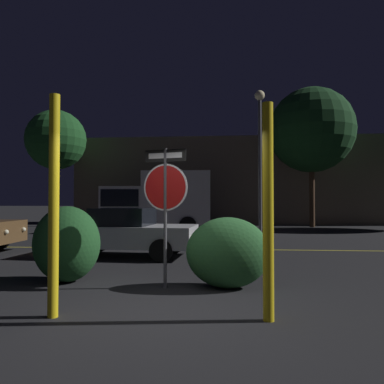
% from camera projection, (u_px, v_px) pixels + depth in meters
% --- Properties ---
extents(ground_plane, '(260.00, 260.00, 0.00)m').
position_uv_depth(ground_plane, '(165.00, 312.00, 5.28)').
color(ground_plane, black).
extents(road_center_stripe, '(34.50, 0.12, 0.01)m').
position_uv_depth(road_center_stripe, '(198.00, 249.00, 12.27)').
color(road_center_stripe, gold).
rests_on(road_center_stripe, ground_plane).
extents(stop_sign, '(0.83, 0.22, 2.53)m').
position_uv_depth(stop_sign, '(165.00, 190.00, 6.78)').
color(stop_sign, '#4C4C51').
rests_on(stop_sign, ground_plane).
extents(yellow_pole_left, '(0.14, 0.14, 3.02)m').
position_uv_depth(yellow_pole_left, '(54.00, 205.00, 5.07)').
color(yellow_pole_left, yellow).
rests_on(yellow_pole_left, ground_plane).
extents(yellow_pole_right, '(0.14, 0.14, 2.87)m').
position_uv_depth(yellow_pole_right, '(268.00, 211.00, 4.92)').
color(yellow_pole_right, yellow).
rests_on(yellow_pole_right, ground_plane).
extents(hedge_bush_1, '(1.29, 1.17, 1.47)m').
position_uv_depth(hedge_bush_1, '(67.00, 244.00, 7.28)').
color(hedge_bush_1, '#1E4C23').
rests_on(hedge_bush_1, ground_plane).
extents(hedge_bush_2, '(1.51, 0.95, 1.28)m').
position_uv_depth(hedge_bush_2, '(228.00, 253.00, 6.75)').
color(hedge_bush_2, '#2D6633').
rests_on(hedge_bush_2, ground_plane).
extents(passing_car_2, '(4.05, 2.13, 1.38)m').
position_uv_depth(passing_car_2, '(127.00, 232.00, 10.66)').
color(passing_car_2, silver).
rests_on(passing_car_2, ground_plane).
extents(delivery_truck, '(5.57, 2.70, 3.08)m').
position_uv_depth(delivery_truck, '(157.00, 201.00, 19.19)').
color(delivery_truck, silver).
rests_on(delivery_truck, ground_plane).
extents(street_lamp, '(0.49, 0.49, 6.99)m').
position_uv_depth(street_lamp, '(260.00, 137.00, 18.15)').
color(street_lamp, '#4C4C51').
rests_on(street_lamp, ground_plane).
extents(tree_0, '(3.79, 3.79, 7.41)m').
position_uv_depth(tree_0, '(56.00, 140.00, 23.86)').
color(tree_0, '#422D1E').
rests_on(tree_0, ground_plane).
extents(tree_2, '(5.23, 5.23, 8.60)m').
position_uv_depth(tree_2, '(311.00, 130.00, 23.06)').
color(tree_2, '#422D1E').
rests_on(tree_2, ground_plane).
extents(building_backdrop, '(24.10, 3.12, 6.06)m').
position_uv_depth(building_backdrop, '(245.00, 181.00, 26.80)').
color(building_backdrop, '#6B5B4C').
rests_on(building_backdrop, ground_plane).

